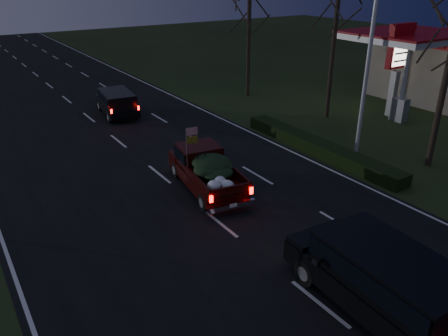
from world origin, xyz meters
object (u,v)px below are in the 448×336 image
light_pole (371,40)px  gas_price_pylon (399,55)px  lead_suv (117,101)px  pickup_truck (206,168)px  rear_suv (386,276)px

light_pole → gas_price_pylon: (6.50, 2.99, -1.71)m
light_pole → lead_suv: (-7.78, 12.51, -4.55)m
pickup_truck → lead_suv: (0.65, 11.81, 0.01)m
pickup_truck → lead_suv: size_ratio=1.09×
light_pole → lead_suv: light_pole is taller
gas_price_pylon → pickup_truck: size_ratio=1.14×
gas_price_pylon → rear_suv: 18.72m
gas_price_pylon → lead_suv: size_ratio=1.24×
gas_price_pylon → light_pole: bearing=-155.3°
light_pole → gas_price_pylon: 7.36m
gas_price_pylon → rear_suv: size_ratio=1.03×
gas_price_pylon → pickup_truck: 15.37m
rear_suv → light_pole: bearing=47.3°
pickup_truck → lead_suv: pickup_truck is taller
pickup_truck → light_pole: bearing=4.5°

